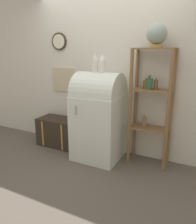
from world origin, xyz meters
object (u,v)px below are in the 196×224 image
suitcase_trunk (59,132)px  vase_center (102,64)px  globe (157,35)px  refrigerator (99,115)px  vase_left (95,63)px

suitcase_trunk → vase_center: vase_center is taller
globe → vase_center: globe is taller
refrigerator → vase_center: bearing=12.2°
globe → vase_left: globe is taller
refrigerator → vase_center: 0.77m
globe → vase_left: (-0.84, -0.12, -0.37)m
suitcase_trunk → globe: (1.62, 0.03, 1.60)m
vase_left → vase_center: bearing=4.0°
refrigerator → suitcase_trunk: bearing=173.7°
suitcase_trunk → vase_center: bearing=-5.2°
vase_left → vase_center: 0.12m
globe → vase_left: bearing=-171.7°
vase_left → vase_center: (0.11, 0.01, -0.01)m
vase_center → globe: bearing=9.0°
vase_left → vase_center: vase_left is taller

